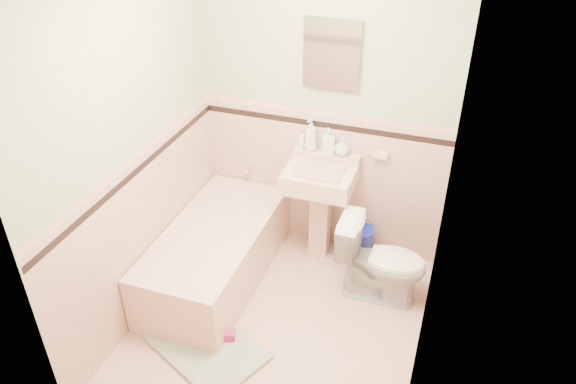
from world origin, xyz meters
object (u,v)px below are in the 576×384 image
(soap_bottle_left, at_px, (311,135))
(shoe, at_px, (224,335))
(soap_bottle_mid, at_px, (328,141))
(bathtub, at_px, (216,255))
(soap_bottle_right, at_px, (342,146))
(toilet, at_px, (382,261))
(bucket, at_px, (357,241))
(medicine_cabinet, at_px, (332,53))
(sink, at_px, (318,215))

(soap_bottle_left, xyz_separation_m, shoe, (-0.21, -1.31, -0.98))
(soap_bottle_left, height_order, soap_bottle_mid, soap_bottle_left)
(bathtub, relative_size, soap_bottle_right, 9.85)
(toilet, height_order, shoe, toilet)
(bathtub, distance_m, soap_bottle_mid, 1.26)
(soap_bottle_left, xyz_separation_m, soap_bottle_mid, (0.14, 0.00, -0.03))
(bucket, bearing_deg, soap_bottle_right, 166.10)
(soap_bottle_left, distance_m, soap_bottle_mid, 0.14)
(soap_bottle_mid, distance_m, shoe, 1.66)
(soap_bottle_mid, bearing_deg, bathtub, -134.03)
(soap_bottle_right, bearing_deg, medicine_cabinet, 166.10)
(medicine_cabinet, bearing_deg, shoe, -104.37)
(bucket, xyz_separation_m, shoe, (-0.65, -1.27, -0.07))
(sink, bearing_deg, soap_bottle_mid, 87.97)
(medicine_cabinet, bearing_deg, soap_bottle_right, -13.90)
(bathtub, height_order, soap_bottle_left, soap_bottle_left)
(medicine_cabinet, bearing_deg, toilet, -41.17)
(medicine_cabinet, xyz_separation_m, soap_bottle_right, (0.12, -0.03, -0.72))
(shoe, bearing_deg, bathtub, 101.60)
(soap_bottle_right, height_order, toilet, soap_bottle_right)
(bathtub, relative_size, medicine_cabinet, 3.06)
(bathtub, relative_size, shoe, 9.55)
(bathtub, distance_m, bucket, 1.20)
(bucket, height_order, shoe, bucket)
(bathtub, height_order, shoe, bathtub)
(medicine_cabinet, height_order, soap_bottle_left, medicine_cabinet)
(soap_bottle_right, bearing_deg, toilet, -46.08)
(soap_bottle_mid, bearing_deg, soap_bottle_right, 0.00)
(soap_bottle_right, bearing_deg, sink, -123.96)
(medicine_cabinet, bearing_deg, bucket, -13.90)
(bathtub, distance_m, soap_bottle_right, 1.31)
(medicine_cabinet, relative_size, soap_bottle_mid, 2.34)
(medicine_cabinet, xyz_separation_m, bucket, (0.31, -0.08, -1.56))
(soap_bottle_right, bearing_deg, soap_bottle_left, 180.00)
(medicine_cabinet, xyz_separation_m, toilet, (0.59, -0.51, -1.36))
(bathtub, xyz_separation_m, soap_bottle_left, (0.55, 0.71, 0.81))
(soap_bottle_mid, relative_size, soap_bottle_right, 1.38)
(sink, height_order, shoe, sink)
(sink, bearing_deg, bathtub, -142.07)
(sink, relative_size, soap_bottle_left, 3.17)
(soap_bottle_right, bearing_deg, bathtub, -138.45)
(soap_bottle_right, height_order, bucket, soap_bottle_right)
(soap_bottle_left, height_order, soap_bottle_right, soap_bottle_left)
(sink, height_order, soap_bottle_mid, soap_bottle_mid)
(medicine_cabinet, height_order, shoe, medicine_cabinet)
(bathtub, bearing_deg, shoe, -60.92)
(soap_bottle_mid, bearing_deg, shoe, -104.94)
(sink, bearing_deg, soap_bottle_right, 56.04)
(toilet, bearing_deg, soap_bottle_mid, 50.29)
(toilet, distance_m, bucket, 0.55)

